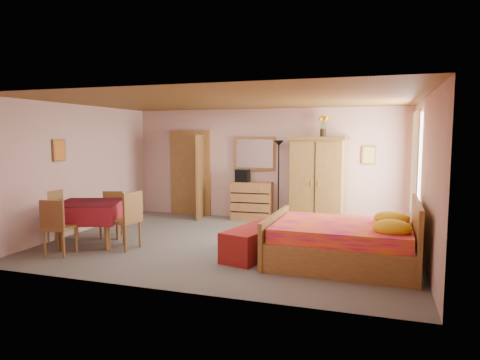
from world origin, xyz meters
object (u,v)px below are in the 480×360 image
(chest_of_drawers, at_px, (252,201))
(chair_south, at_px, (60,227))
(chair_north, at_px, (111,215))
(sunflower_vase, at_px, (323,126))
(wardrobe, at_px, (318,181))
(chair_east, at_px, (124,220))
(bench, at_px, (256,241))
(wall_mirror, at_px, (255,154))
(stereo, at_px, (243,176))
(chair_west, at_px, (62,216))
(floor_lamp, at_px, (278,181))
(bed, at_px, (342,231))
(dining_table, at_px, (90,223))

(chest_of_drawers, height_order, chair_south, chair_south)
(chair_north, bearing_deg, sunflower_vase, -165.01)
(wardrobe, distance_m, chair_east, 4.29)
(bench, bearing_deg, wall_mirror, 106.65)
(stereo, distance_m, wardrobe, 1.78)
(wall_mirror, height_order, chair_west, wall_mirror)
(floor_lamp, bearing_deg, chair_north, -138.03)
(chair_south, height_order, chair_west, chair_west)
(bed, height_order, dining_table, bed)
(wall_mirror, distance_m, dining_table, 4.12)
(floor_lamp, bearing_deg, bench, -84.24)
(chair_south, bearing_deg, floor_lamp, 47.40)
(bench, xyz_separation_m, chair_west, (-3.73, -0.20, 0.23))
(wall_mirror, bearing_deg, sunflower_vase, -11.66)
(sunflower_vase, height_order, chair_east, sunflower_vase)
(stereo, relative_size, bench, 0.21)
(wardrobe, bearing_deg, bench, -97.55)
(stereo, bearing_deg, dining_table, -120.85)
(chair_west, bearing_deg, chair_east, 93.35)
(wardrobe, relative_size, chair_north, 2.22)
(wardrobe, xyz_separation_m, dining_table, (-3.66, -3.06, -0.58))
(wardrobe, distance_m, bench, 2.96)
(chest_of_drawers, xyz_separation_m, chair_east, (-1.41, -3.15, 0.06))
(chest_of_drawers, distance_m, chair_east, 3.45)
(sunflower_vase, bearing_deg, bench, -103.80)
(chair_north, distance_m, chair_east, 0.98)
(chair_south, bearing_deg, sunflower_vase, 38.88)
(bed, bearing_deg, chest_of_drawers, 129.57)
(wardrobe, xyz_separation_m, chair_north, (-3.66, -2.43, -0.54))
(bench, bearing_deg, chest_of_drawers, 107.80)
(chest_of_drawers, xyz_separation_m, dining_table, (-2.13, -3.12, -0.05))
(wall_mirror, bearing_deg, chair_south, -122.33)
(wardrobe, xyz_separation_m, bench, (-0.61, -2.80, -0.73))
(bench, bearing_deg, dining_table, -175.19)
(wall_mirror, distance_m, bed, 3.99)
(bench, xyz_separation_m, chair_south, (-3.12, -0.96, 0.23))
(floor_lamp, relative_size, sunflower_vase, 3.95)
(dining_table, height_order, chair_west, chair_west)
(chair_east, bearing_deg, bench, -73.53)
(chair_east, bearing_deg, dining_table, 97.04)
(chest_of_drawers, xyz_separation_m, bed, (2.29, -2.88, 0.07))
(chest_of_drawers, height_order, sunflower_vase, sunflower_vase)
(wall_mirror, distance_m, sunflower_vase, 1.76)
(wardrobe, xyz_separation_m, chair_south, (-3.73, -3.76, -0.51))
(chest_of_drawers, xyz_separation_m, bench, (0.92, -2.87, -0.20))
(floor_lamp, height_order, chair_east, floor_lamp)
(chair_west, distance_m, chair_east, 1.41)
(chest_of_drawers, bearing_deg, sunflower_vase, -4.17)
(floor_lamp, relative_size, chair_east, 1.84)
(bench, xyz_separation_m, chair_north, (-3.05, 0.37, 0.20))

